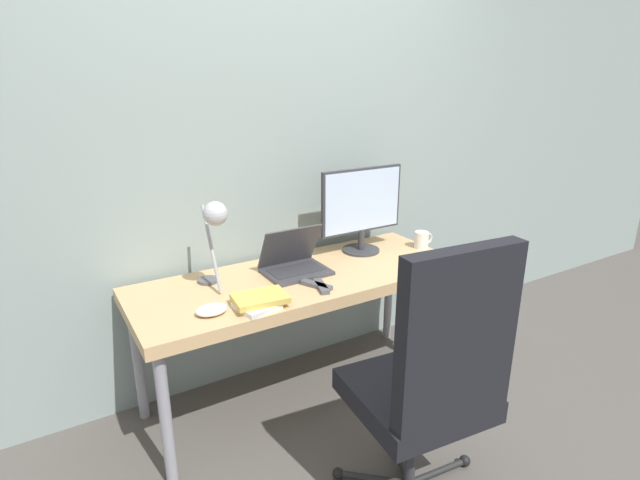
# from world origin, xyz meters

# --- Properties ---
(ground_plane) EXTENTS (12.00, 12.00, 0.00)m
(ground_plane) POSITION_xyz_m (0.00, 0.00, 0.00)
(ground_plane) COLOR #514C47
(wall_back) EXTENTS (8.00, 0.05, 2.60)m
(wall_back) POSITION_xyz_m (0.00, 0.70, 1.30)
(wall_back) COLOR gray
(wall_back) RESTS_ON ground_plane
(desk) EXTENTS (1.69, 0.64, 0.70)m
(desk) POSITION_xyz_m (0.00, 0.32, 0.64)
(desk) COLOR tan
(desk) RESTS_ON ground_plane
(laptop) EXTENTS (0.32, 0.25, 0.24)m
(laptop) POSITION_xyz_m (-0.01, 0.37, 0.75)
(laptop) COLOR #38383D
(laptop) RESTS_ON desk
(monitor) EXTENTS (0.51, 0.21, 0.48)m
(monitor) POSITION_xyz_m (0.47, 0.46, 0.97)
(monitor) COLOR #333338
(monitor) RESTS_ON desk
(desk_lamp) EXTENTS (0.11, 0.28, 0.44)m
(desk_lamp) POSITION_xyz_m (-0.43, 0.33, 1.04)
(desk_lamp) COLOR #4C4C51
(desk_lamp) RESTS_ON desk
(office_chair) EXTENTS (0.61, 0.62, 1.15)m
(office_chair) POSITION_xyz_m (0.05, -0.58, 0.61)
(office_chair) COLOR black
(office_chair) RESTS_ON ground_plane
(book_stack) EXTENTS (0.24, 0.20, 0.05)m
(book_stack) POSITION_xyz_m (-0.33, 0.10, 0.73)
(book_stack) COLOR silver
(book_stack) RESTS_ON desk
(tv_remote) EXTENTS (0.10, 0.16, 0.02)m
(tv_remote) POSITION_xyz_m (-0.01, 0.15, 0.71)
(tv_remote) COLOR #4C4C51
(tv_remote) RESTS_ON desk
(media_remote) EXTENTS (0.08, 0.16, 0.02)m
(media_remote) POSITION_xyz_m (-0.00, 0.13, 0.71)
(media_remote) COLOR #4C4C51
(media_remote) RESTS_ON desk
(mug) EXTENTS (0.12, 0.08, 0.10)m
(mug) POSITION_xyz_m (0.80, 0.32, 0.75)
(mug) COLOR silver
(mug) RESTS_ON desk
(game_controller) EXTENTS (0.14, 0.10, 0.04)m
(game_controller) POSITION_xyz_m (-0.53, 0.14, 0.72)
(game_controller) COLOR white
(game_controller) RESTS_ON desk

